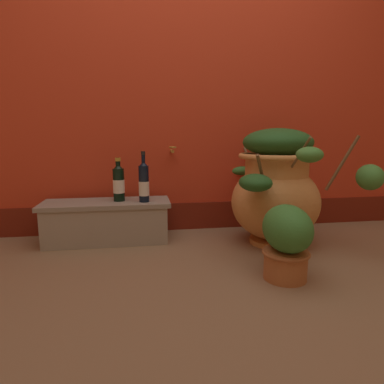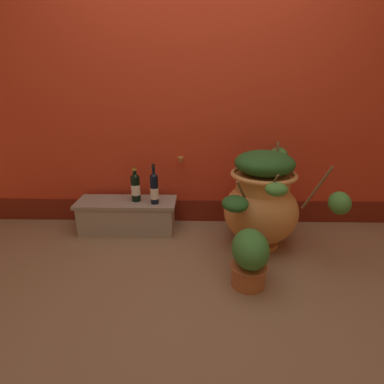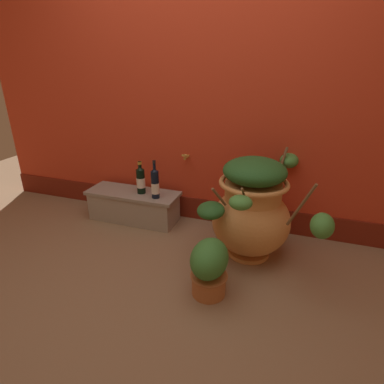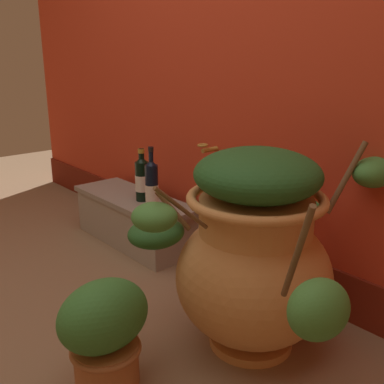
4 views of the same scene
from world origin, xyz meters
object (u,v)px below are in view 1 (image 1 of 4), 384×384
at_px(terracotta_urn, 276,187).
at_px(wine_bottle_middle, 144,182).
at_px(wine_bottle_left, 119,182).
at_px(potted_shrub, 287,240).

height_order(terracotta_urn, wine_bottle_middle, terracotta_urn).
distance_m(wine_bottle_left, wine_bottle_middle, 0.18).
bearing_deg(wine_bottle_middle, potted_shrub, -45.49).
height_order(terracotta_urn, potted_shrub, terracotta_urn).
relative_size(wine_bottle_left, potted_shrub, 0.77).
bearing_deg(wine_bottle_left, wine_bottle_middle, -18.54).
bearing_deg(potted_shrub, terracotta_urn, 72.54).
distance_m(terracotta_urn, potted_shrub, 0.61).
bearing_deg(terracotta_urn, wine_bottle_left, 167.78).
bearing_deg(potted_shrub, wine_bottle_left, 138.52).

